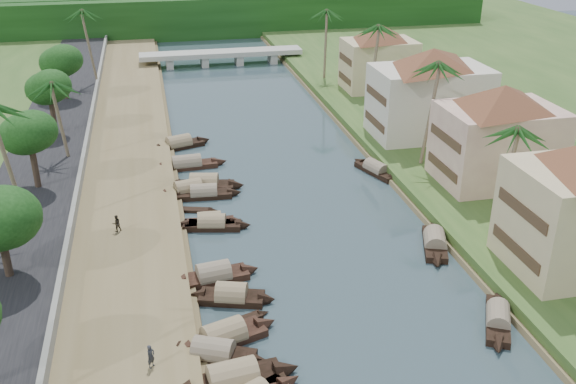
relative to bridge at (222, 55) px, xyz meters
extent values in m
plane|color=#32444B|center=(0.00, -72.00, -1.72)|extent=(220.00, 220.00, 0.00)
cube|color=brown|center=(-16.00, -52.00, -1.32)|extent=(10.00, 180.00, 0.80)
cube|color=#2F4D1F|center=(19.00, -52.00, -1.12)|extent=(16.00, 180.00, 1.20)
cube|color=black|center=(-24.50, -52.00, -1.02)|extent=(8.00, 180.00, 1.40)
cube|color=gray|center=(-20.20, -52.00, -0.37)|extent=(0.40, 180.00, 1.10)
cube|color=#10340E|center=(0.00, 23.00, 2.28)|extent=(120.00, 4.00, 8.00)
cube|color=#10340E|center=(0.00, 28.00, 2.28)|extent=(120.00, 4.00, 8.00)
cube|color=#10340E|center=(0.00, 33.00, 2.28)|extent=(120.00, 4.00, 8.00)
cube|color=#A4A49A|center=(0.00, 0.00, 0.28)|extent=(28.00, 4.00, 0.80)
cube|color=#A4A49A|center=(-9.00, 0.00, -0.82)|extent=(1.20, 3.50, 1.80)
cube|color=#A4A49A|center=(-3.00, 0.00, -0.82)|extent=(1.20, 3.50, 1.80)
cube|color=#A4A49A|center=(3.00, 0.00, -0.82)|extent=(1.20, 3.50, 1.80)
cube|color=#A4A49A|center=(9.00, 0.00, -0.82)|extent=(1.20, 3.50, 1.80)
cube|color=#463221|center=(12.95, -74.00, 1.48)|extent=(0.10, 6.40, 0.90)
cube|color=#463221|center=(12.95, -74.00, 4.68)|extent=(0.10, 6.40, 0.90)
cube|color=beige|center=(20.00, -58.00, 3.23)|extent=(11.00, 8.00, 7.50)
pyramid|color=brown|center=(20.00, -58.00, 8.08)|extent=(14.11, 14.11, 2.20)
cube|color=#463221|center=(14.45, -58.00, 1.35)|extent=(0.10, 6.40, 0.90)
cube|color=#463221|center=(14.45, -58.00, 4.35)|extent=(0.10, 6.40, 0.90)
cube|color=beige|center=(19.00, -44.00, 3.48)|extent=(13.00, 8.00, 8.00)
pyramid|color=brown|center=(19.00, -44.00, 8.58)|extent=(15.59, 15.59, 2.20)
cube|color=#463221|center=(12.45, -44.00, 1.48)|extent=(0.10, 6.40, 0.90)
cube|color=#463221|center=(12.45, -44.00, 4.68)|extent=(0.10, 6.40, 0.90)
cube|color=tan|center=(20.00, -24.00, 2.98)|extent=(10.00, 7.00, 7.00)
pyramid|color=brown|center=(20.00, -24.00, 7.58)|extent=(12.62, 12.62, 2.20)
cube|color=#463221|center=(14.95, -24.00, 1.23)|extent=(0.10, 5.60, 0.90)
cube|color=#463221|center=(14.95, -24.00, 4.03)|extent=(0.10, 5.60, 0.90)
cube|color=black|center=(-9.20, -80.52, -1.52)|extent=(6.43, 2.96, 0.70)
cone|color=black|center=(-5.77, -80.09, -1.44)|extent=(2.05, 2.20, 2.19)
cylinder|color=#8B7758|center=(-9.20, -80.52, -1.14)|extent=(4.99, 2.87, 2.30)
cone|color=black|center=(-5.83, -81.18, -1.44)|extent=(2.21, 2.20, 1.82)
cube|color=black|center=(-10.09, -77.68, -1.52)|extent=(5.68, 3.82, 0.70)
cone|color=black|center=(-7.33, -78.92, -1.44)|extent=(2.07, 2.07, 1.74)
cone|color=black|center=(-12.85, -76.44, -1.44)|extent=(2.07, 2.07, 1.74)
cylinder|color=gray|center=(-10.09, -77.68, -1.14)|extent=(4.54, 3.35, 1.81)
cube|color=black|center=(-9.21, -76.18, -1.52)|extent=(6.03, 3.60, 0.70)
cone|color=black|center=(-6.19, -75.20, -1.44)|extent=(2.11, 2.17, 1.93)
cone|color=black|center=(-12.23, -77.16, -1.44)|extent=(2.11, 2.17, 1.93)
cylinder|color=#8B7758|center=(-9.21, -76.18, -1.14)|extent=(4.77, 3.26, 2.02)
cube|color=black|center=(-8.07, -71.56, -1.52)|extent=(5.06, 3.17, 0.70)
cone|color=black|center=(-5.56, -72.35, -1.44)|extent=(1.83, 1.99, 1.79)
cone|color=black|center=(-10.57, -70.77, -1.44)|extent=(1.83, 1.99, 1.79)
cylinder|color=#8B7758|center=(-8.07, -71.56, -1.14)|extent=(4.01, 2.90, 1.90)
cube|color=black|center=(-9.04, -68.51, -1.52)|extent=(5.53, 2.62, 0.70)
cone|color=black|center=(-6.11, -68.10, -1.44)|extent=(1.78, 1.91, 1.88)
cone|color=black|center=(-11.96, -68.92, -1.44)|extent=(1.78, 1.91, 1.88)
cylinder|color=gray|center=(-9.04, -68.51, -1.14)|extent=(4.30, 2.52, 1.98)
cube|color=black|center=(-8.24, -59.99, -1.52)|extent=(5.33, 2.66, 0.70)
cone|color=black|center=(-5.47, -60.59, -1.44)|extent=(1.74, 1.73, 1.61)
cone|color=black|center=(-11.01, -59.38, -1.44)|extent=(1.74, 1.73, 1.61)
cylinder|color=#8B7758|center=(-8.24, -59.99, -1.14)|extent=(4.17, 2.47, 1.67)
cube|color=black|center=(-8.42, -59.56, -1.52)|extent=(4.50, 1.91, 0.70)
cone|color=black|center=(-5.98, -59.71, -1.44)|extent=(1.38, 1.55, 1.62)
cone|color=black|center=(-10.87, -59.41, -1.44)|extent=(1.38, 1.55, 1.62)
cylinder|color=#8B7758|center=(-8.42, -59.56, -1.14)|extent=(3.47, 1.91, 1.71)
cube|color=black|center=(-8.34, -53.39, -1.52)|extent=(5.58, 2.01, 0.70)
cone|color=black|center=(-5.30, -53.61, -1.44)|extent=(1.66, 1.57, 1.64)
cone|color=black|center=(-11.37, -53.18, -1.44)|extent=(1.66, 1.57, 1.64)
cylinder|color=gray|center=(-8.34, -53.39, -1.14)|extent=(4.29, 1.99, 1.70)
cube|color=black|center=(-9.75, -52.26, -1.52)|extent=(5.74, 2.88, 0.70)
cone|color=black|center=(-6.76, -51.64, -1.44)|extent=(1.88, 1.91, 1.79)
cone|color=black|center=(-12.73, -52.88, -1.44)|extent=(1.88, 1.91, 1.79)
cylinder|color=#8B7758|center=(-9.75, -52.26, -1.14)|extent=(4.48, 2.69, 1.87)
cube|color=black|center=(-8.08, -51.26, -1.52)|extent=(6.24, 3.22, 0.70)
cone|color=black|center=(-4.85, -51.94, -1.44)|extent=(2.07, 2.15, 2.02)
cone|color=black|center=(-11.31, -50.58, -1.44)|extent=(2.07, 2.15, 2.02)
cylinder|color=#8B7758|center=(-8.08, -51.26, -1.14)|extent=(4.88, 3.01, 2.12)
cube|color=black|center=(-9.40, -45.53, -1.52)|extent=(6.58, 2.18, 0.70)
cone|color=black|center=(-5.80, -45.32, -1.44)|extent=(1.92, 1.73, 1.83)
cone|color=black|center=(-12.99, -45.74, -1.44)|extent=(1.92, 1.73, 1.83)
cylinder|color=gray|center=(-9.40, -45.53, -1.14)|extent=(5.06, 2.16, 1.88)
cube|color=black|center=(-9.85, -39.15, -1.52)|extent=(6.08, 3.60, 0.70)
cone|color=black|center=(-6.80, -38.14, -1.44)|extent=(2.11, 2.13, 1.88)
cone|color=black|center=(-12.91, -40.16, -1.44)|extent=(2.11, 2.13, 1.88)
cylinder|color=#8B7758|center=(-9.85, -39.15, -1.14)|extent=(4.81, 3.24, 1.96)
cube|color=black|center=(9.60, -78.26, -1.52)|extent=(3.98, 5.60, 0.70)
cone|color=black|center=(11.05, -75.55, -1.44)|extent=(1.98, 2.04, 1.59)
cone|color=black|center=(8.16, -80.96, -1.44)|extent=(1.98, 2.04, 1.59)
cylinder|color=gray|center=(9.60, -78.26, -1.14)|extent=(3.42, 4.48, 1.63)
cube|color=black|center=(9.78, -67.33, -1.52)|extent=(3.59, 5.89, 0.70)
cone|color=black|center=(10.85, -64.40, -1.44)|extent=(2.06, 2.06, 1.79)
cone|color=black|center=(8.72, -70.26, -1.44)|extent=(2.06, 2.06, 1.79)
cylinder|color=gray|center=(9.78, -67.33, -1.14)|extent=(3.21, 4.67, 1.85)
cube|color=black|center=(10.23, -51.33, -1.52)|extent=(3.41, 5.82, 0.70)
cone|color=black|center=(9.18, -48.40, -1.44)|extent=(1.90, 1.98, 1.63)
cone|color=black|center=(11.29, -54.26, -1.44)|extent=(1.90, 1.98, 1.63)
cylinder|color=gray|center=(10.23, -51.33, -1.14)|extent=(3.02, 4.60, 1.67)
cube|color=black|center=(-7.95, -74.35, -1.62)|extent=(3.58, 1.90, 0.35)
cone|color=black|center=(-6.08, -73.70, -1.62)|extent=(1.09, 1.03, 0.78)
cone|color=black|center=(-9.82, -75.01, -1.62)|extent=(1.09, 1.03, 0.78)
cube|color=black|center=(-10.00, -56.10, -1.62)|extent=(4.34, 2.07, 0.35)
cone|color=black|center=(-7.70, -56.80, -1.62)|extent=(1.27, 1.13, 0.86)
cone|color=black|center=(-12.31, -55.40, -1.62)|extent=(1.27, 1.13, 0.86)
cylinder|color=#76694E|center=(16.00, -66.36, 3.78)|extent=(1.27, 0.36, 8.60)
sphere|color=#1E531B|center=(16.00, -66.36, 7.92)|extent=(3.20, 3.20, 3.20)
cylinder|color=#76694E|center=(15.00, -52.38, 4.86)|extent=(1.50, 0.36, 10.75)
sphere|color=#1E531B|center=(15.00, -52.38, 10.03)|extent=(3.20, 3.20, 3.20)
cylinder|color=#76694E|center=(16.00, -32.55, 4.89)|extent=(1.12, 0.36, 10.83)
sphere|color=#1E531B|center=(16.00, -32.55, 10.09)|extent=(3.20, 3.20, 3.20)
cylinder|color=#76694E|center=(-24.00, -58.93, 5.14)|extent=(1.58, 0.36, 10.90)
sphere|color=#1E531B|center=(-24.00, -58.93, 10.38)|extent=(3.20, 3.20, 3.20)
cylinder|color=#76694E|center=(-22.00, -42.82, 3.77)|extent=(1.02, 0.36, 8.20)
sphere|color=#1E531B|center=(-22.00, -42.82, 7.71)|extent=(3.20, 3.20, 3.20)
cylinder|color=#76694E|center=(14.00, -16.54, 4.63)|extent=(0.56, 0.36, 10.30)
sphere|color=#1E531B|center=(14.00, -16.54, 9.57)|extent=(3.20, 3.20, 3.20)
cylinder|color=#76694E|center=(-20.50, -12.50, 5.02)|extent=(1.41, 0.36, 10.66)
sphere|color=#1E531B|center=(-20.50, -12.50, 10.14)|extent=(3.20, 3.20, 3.20)
cylinder|color=#423226|center=(-24.00, -66.72, 1.26)|extent=(0.60, 0.60, 3.24)
cylinder|color=#423226|center=(-24.00, -50.41, 1.53)|extent=(0.60, 0.60, 3.80)
ellipsoid|color=#10340E|center=(-24.00, -50.41, 5.16)|extent=(4.70, 4.70, 3.87)
cylinder|color=#423226|center=(-24.00, -34.49, 1.52)|extent=(0.60, 0.60, 3.78)
ellipsoid|color=#10340E|center=(-24.00, -34.49, 5.13)|extent=(4.57, 4.57, 3.76)
cylinder|color=#423226|center=(-24.00, -20.16, 1.42)|extent=(0.60, 0.60, 3.55)
ellipsoid|color=#10340E|center=(-24.00, -20.16, 4.81)|extent=(5.03, 5.03, 4.13)
cylinder|color=#423226|center=(24.00, -41.52, 1.40)|extent=(0.60, 0.60, 3.94)
ellipsoid|color=#10340E|center=(24.00, -41.52, 5.16)|extent=(4.44, 4.44, 3.65)
imported|color=#282A30|center=(-13.94, -78.62, -0.13)|extent=(0.67, 0.68, 1.58)
imported|color=#2B261E|center=(-16.40, -60.23, -0.17)|extent=(0.89, 0.81, 1.51)
camera|label=1|loc=(-12.44, -110.81, 25.44)|focal=40.00mm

